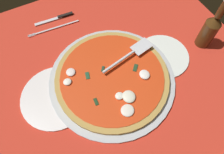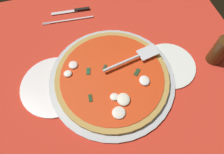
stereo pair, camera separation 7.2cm
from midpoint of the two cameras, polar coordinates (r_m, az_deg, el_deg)
name	(u,v)px [view 2 (the right image)]	position (r cm, az deg, el deg)	size (l,w,h in cm)	color
ground_plane	(116,82)	(74.18, 3.85, -1.73)	(107.69, 107.69, 0.80)	red
checker_pattern	(116,82)	(73.78, 3.87, -1.58)	(107.69, 107.69, 0.10)	silver
pizza_pan	(112,79)	(73.41, 2.79, -0.86)	(45.57, 45.57, 1.24)	#B5BBC1
dinner_plate_left	(168,65)	(80.34, 18.16, 2.88)	(20.26, 20.26, 1.00)	white
dinner_plate_right	(54,86)	(74.22, -13.36, -2.75)	(24.13, 24.13, 1.00)	white
pizza	(112,77)	(71.96, 2.86, -0.41)	(40.85, 40.85, 3.05)	#B69046
pizza_server	(133,58)	(74.04, 8.88, 5.06)	(22.38, 7.14, 1.00)	silver
place_setting_near	(72,16)	(93.72, -9.17, 16.57)	(22.71, 12.60, 1.40)	white
beer_bottle	(223,47)	(83.30, 31.10, 7.13)	(5.73, 5.73, 22.03)	#492E13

